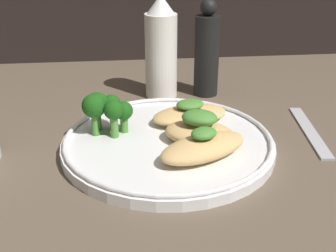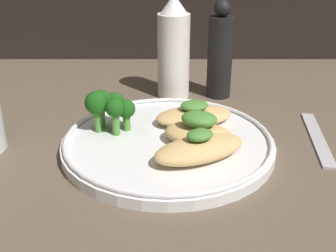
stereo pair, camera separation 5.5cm
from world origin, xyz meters
TOP-DOWN VIEW (x-y plane):
  - ground_plane at (0.00, 0.00)cm, footprint 180.00×180.00cm
  - plate at (0.00, 0.00)cm, footprint 28.29×28.29cm
  - grilled_meat_front at (3.81, -5.03)cm, footprint 13.20×10.31cm
  - grilled_meat_middle at (3.99, -0.96)cm, footprint 10.60×8.77cm
  - grilled_meat_back at (3.76, 5.42)cm, footprint 12.42×8.85cm
  - broccoli_bunch at (-8.20, 3.08)cm, footprint 6.77×5.43cm
  - sauce_bottle at (0.95, 19.85)cm, footprint 5.46×5.46cm
  - pepper_grinder at (8.85, 19.85)cm, footprint 4.25×4.25cm
  - fork at (21.09, 2.91)cm, footprint 3.85×16.82cm

SIDE VIEW (x-z plane):
  - ground_plane at x=0.00cm, z-range -1.00..0.00cm
  - fork at x=21.09cm, z-range 0.00..0.60cm
  - plate at x=0.00cm, z-range -0.01..1.99cm
  - grilled_meat_back at x=3.76cm, z-range 0.95..4.26cm
  - grilled_meat_front at x=3.81cm, z-range 0.88..4.72cm
  - grilled_meat_middle at x=3.99cm, z-range 0.89..5.25cm
  - broccoli_bunch at x=-8.20cm, z-range 2.10..8.01cm
  - pepper_grinder at x=8.85cm, z-range -0.74..15.82cm
  - sauce_bottle at x=0.95cm, z-range -0.38..17.05cm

